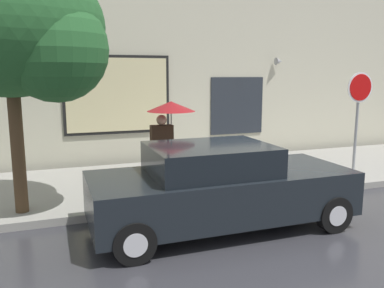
{
  "coord_description": "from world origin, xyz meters",
  "views": [
    {
      "loc": [
        -3.38,
        -6.19,
        2.7
      ],
      "look_at": [
        -0.52,
        1.8,
        1.2
      ],
      "focal_mm": 37.22,
      "sensor_mm": 36.0,
      "label": 1
    }
  ],
  "objects_px": {
    "stop_sign": "(359,103)",
    "pedestrian_with_umbrella": "(168,118)",
    "parked_car": "(220,187)",
    "street_tree": "(18,31)",
    "fire_hydrant": "(285,167)"
  },
  "relations": [
    {
      "from": "pedestrian_with_umbrella",
      "to": "parked_car",
      "type": "bearing_deg",
      "value": -83.16
    },
    {
      "from": "fire_hydrant",
      "to": "pedestrian_with_umbrella",
      "type": "height_order",
      "value": "pedestrian_with_umbrella"
    },
    {
      "from": "stop_sign",
      "to": "pedestrian_with_umbrella",
      "type": "bearing_deg",
      "value": 175.92
    },
    {
      "from": "parked_car",
      "to": "fire_hydrant",
      "type": "bearing_deg",
      "value": 36.38
    },
    {
      "from": "fire_hydrant",
      "to": "stop_sign",
      "type": "xyz_separation_m",
      "value": [
        2.12,
        0.03,
        1.48
      ]
    },
    {
      "from": "pedestrian_with_umbrella",
      "to": "street_tree",
      "type": "relative_size",
      "value": 0.42
    },
    {
      "from": "parked_car",
      "to": "stop_sign",
      "type": "xyz_separation_m",
      "value": [
        4.64,
        1.89,
        1.24
      ]
    },
    {
      "from": "parked_car",
      "to": "fire_hydrant",
      "type": "height_order",
      "value": "parked_car"
    },
    {
      "from": "parked_car",
      "to": "pedestrian_with_umbrella",
      "type": "distance_m",
      "value": 2.46
    },
    {
      "from": "parked_car",
      "to": "fire_hydrant",
      "type": "distance_m",
      "value": 3.14
    },
    {
      "from": "pedestrian_with_umbrella",
      "to": "street_tree",
      "type": "xyz_separation_m",
      "value": [
        -2.89,
        -0.69,
        1.7
      ]
    },
    {
      "from": "parked_car",
      "to": "street_tree",
      "type": "height_order",
      "value": "street_tree"
    },
    {
      "from": "street_tree",
      "to": "stop_sign",
      "type": "bearing_deg",
      "value": 2.5
    },
    {
      "from": "pedestrian_with_umbrella",
      "to": "street_tree",
      "type": "height_order",
      "value": "street_tree"
    },
    {
      "from": "street_tree",
      "to": "stop_sign",
      "type": "xyz_separation_m",
      "value": [
        7.8,
        0.34,
        -1.45
      ]
    }
  ]
}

